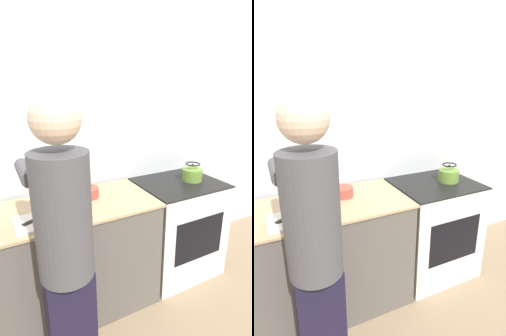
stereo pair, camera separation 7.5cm
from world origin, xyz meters
The scene contains 9 objects.
ground_plane centered at (0.00, 0.00, 0.00)m, with size 12.00×12.00×0.00m, color #997F60.
wall_back centered at (0.00, 0.67, 1.30)m, with size 8.00×0.05×2.60m.
counter centered at (-0.37, 0.30, 0.45)m, with size 1.45×0.62×0.89m.
oven centered at (0.73, 0.30, 0.45)m, with size 0.72×0.61×0.89m.
person centered at (-0.45, -0.24, 0.95)m, with size 0.32×0.56×1.70m.
cutting_board centered at (-0.49, 0.16, 0.90)m, with size 0.35×0.24×0.02m.
knife centered at (-0.51, 0.17, 0.91)m, with size 0.22×0.13×0.01m.
kettle centered at (0.86, 0.29, 0.96)m, with size 0.18×0.18×0.16m.
bowl_prep centered at (-0.09, 0.38, 0.93)m, with size 0.15×0.15×0.08m.
Camera 2 is at (-0.64, -1.43, 1.73)m, focal length 28.00 mm.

